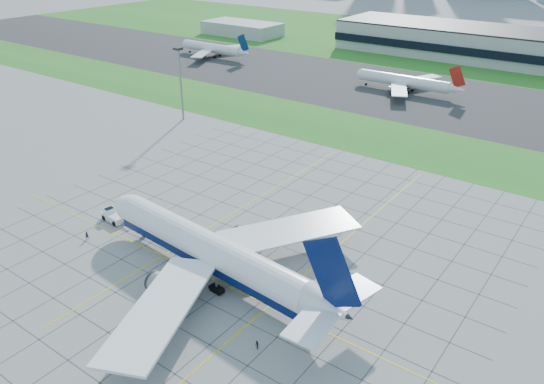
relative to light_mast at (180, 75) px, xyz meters
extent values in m
plane|color=gray|center=(70.00, -65.00, -16.18)|extent=(1400.00, 1400.00, 0.00)
cube|color=#246D1F|center=(70.00, 25.00, -16.16)|extent=(700.00, 35.00, 0.04)
cube|color=#383838|center=(70.00, 80.00, -16.15)|extent=(700.00, 75.00, 0.04)
cube|color=#246D1F|center=(70.00, 190.00, -16.16)|extent=(700.00, 145.00, 0.04)
cube|color=#474744|center=(22.00, -55.00, -16.17)|extent=(0.18, 130.00, 0.02)
cube|color=#474744|center=(30.00, -55.00, -16.17)|extent=(0.18, 130.00, 0.02)
cube|color=#474744|center=(38.00, -55.00, -16.17)|extent=(0.18, 130.00, 0.02)
cube|color=#474744|center=(46.00, -55.00, -16.17)|extent=(0.18, 130.00, 0.02)
cube|color=#474744|center=(54.00, -55.00, -16.17)|extent=(0.18, 130.00, 0.02)
cube|color=#474744|center=(62.00, -55.00, -16.17)|extent=(0.18, 130.00, 0.02)
cube|color=#474744|center=(70.00, -55.00, -16.17)|extent=(0.18, 130.00, 0.02)
cube|color=#474744|center=(78.00, -55.00, -16.17)|extent=(0.18, 130.00, 0.02)
cube|color=#474744|center=(86.00, -55.00, -16.17)|extent=(0.18, 130.00, 0.02)
cube|color=#474744|center=(94.00, -55.00, -16.17)|extent=(0.18, 130.00, 0.02)
cube|color=#474744|center=(102.00, -55.00, -16.17)|extent=(0.18, 130.00, 0.02)
cube|color=#474744|center=(110.00, -55.00, -16.17)|extent=(0.18, 130.00, 0.02)
cube|color=#474744|center=(118.00, -55.00, -16.17)|extent=(0.18, 130.00, 0.02)
cube|color=#474744|center=(70.00, -97.00, -16.17)|extent=(110.00, 0.18, 0.02)
cube|color=#474744|center=(70.00, -89.00, -16.17)|extent=(110.00, 0.18, 0.02)
cube|color=#474744|center=(70.00, -81.00, -16.17)|extent=(110.00, 0.18, 0.02)
cube|color=#474744|center=(70.00, -73.00, -16.17)|extent=(110.00, 0.18, 0.02)
cube|color=#474744|center=(70.00, -65.00, -16.17)|extent=(110.00, 0.18, 0.02)
cube|color=#474744|center=(70.00, -57.00, -16.17)|extent=(110.00, 0.18, 0.02)
cube|color=#474744|center=(70.00, -49.00, -16.17)|extent=(110.00, 0.18, 0.02)
cube|color=#474744|center=(70.00, -41.00, -16.17)|extent=(110.00, 0.18, 0.02)
cube|color=#474744|center=(70.00, -33.00, -16.17)|extent=(110.00, 0.18, 0.02)
cube|color=#474744|center=(70.00, -25.00, -16.17)|extent=(110.00, 0.18, 0.02)
cube|color=#474744|center=(70.00, -17.00, -16.17)|extent=(110.00, 0.18, 0.02)
cube|color=#474744|center=(70.00, -9.00, -16.17)|extent=(110.00, 0.18, 0.02)
cube|color=#474744|center=(70.00, -1.00, -16.17)|extent=(110.00, 0.18, 0.02)
cube|color=yellow|center=(70.00, -67.00, -16.16)|extent=(120.00, 0.25, 0.03)
cube|color=yellow|center=(60.00, -45.00, -16.16)|extent=(0.25, 100.00, 0.03)
cube|color=yellow|center=(88.00, -45.00, -16.16)|extent=(0.25, 100.00, 0.03)
cube|color=#B7B7B2|center=(-90.00, 145.00, -12.18)|extent=(50.00, 25.00, 8.00)
cylinder|color=gray|center=(0.00, 0.00, -3.68)|extent=(0.70, 0.70, 25.00)
cube|color=black|center=(0.00, 0.00, 9.02)|extent=(2.50, 2.50, 0.80)
cylinder|color=white|center=(72.49, -65.75, -10.24)|extent=(49.20, 10.47, 6.37)
cube|color=#071547|center=(72.49, -65.75, -12.25)|extent=(49.16, 10.04, 1.70)
ellipsoid|color=white|center=(48.16, -63.69, -10.24)|extent=(10.69, 7.21, 6.37)
cube|color=black|center=(45.83, -63.50, -9.71)|extent=(2.61, 3.58, 0.64)
cone|color=white|center=(100.52, -68.13, -9.92)|extent=(8.97, 6.75, 6.05)
cube|color=#071547|center=(101.05, -68.17, -2.81)|extent=(11.58, 1.51, 13.55)
cube|color=white|center=(80.27, -49.37, -11.30)|extent=(23.45, 30.43, 1.03)
cube|color=white|center=(77.41, -83.22, -11.30)|extent=(19.65, 31.17, 1.03)
cylinder|color=slate|center=(73.43, -54.65, -13.42)|extent=(7.22, 4.60, 4.03)
cylinder|color=slate|center=(71.55, -76.86, -13.42)|extent=(7.22, 4.60, 4.03)
cylinder|color=gray|center=(50.81, -63.92, -14.80)|extent=(0.41, 0.41, 2.76)
cylinder|color=black|center=(50.81, -63.92, -15.60)|extent=(1.21, 0.63, 1.17)
cylinder|color=black|center=(78.07, -62.82, -15.49)|extent=(1.48, 1.39, 1.38)
cylinder|color=black|center=(77.49, -69.59, -15.49)|extent=(1.48, 1.39, 1.38)
cube|color=white|center=(39.61, -63.11, -15.22)|extent=(6.66, 3.53, 1.50)
cube|color=white|center=(37.90, -62.96, -14.15)|extent=(2.12, 2.51, 1.18)
cube|color=black|center=(37.90, -62.96, -13.93)|extent=(1.89, 2.28, 0.75)
cube|color=gray|center=(44.20, -63.49, -15.54)|extent=(3.22, 0.46, 0.19)
cylinder|color=black|center=(37.59, -61.54, -15.59)|extent=(1.22, 0.63, 1.18)
cylinder|color=black|center=(37.36, -64.31, -15.59)|extent=(1.22, 0.63, 1.18)
cylinder|color=black|center=(41.86, -61.90, -15.59)|extent=(1.22, 0.63, 1.18)
cylinder|color=black|center=(41.62, -64.67, -15.59)|extent=(1.22, 0.63, 1.18)
imported|color=black|center=(41.52, -72.11, -15.24)|extent=(0.75, 0.82, 1.88)
imported|color=#2A241C|center=(92.91, -77.13, -15.37)|extent=(1.00, 0.97, 1.62)
cylinder|color=white|center=(-61.97, 85.12, -11.68)|extent=(38.33, 4.80, 4.80)
cube|color=#082651|center=(-40.67, 85.12, -6.68)|extent=(7.46, 0.40, 9.15)
cube|color=white|center=(-59.31, 96.12, -12.48)|extent=(13.89, 20.66, 0.40)
cube|color=white|center=(-59.31, 74.12, -12.48)|extent=(13.89, 20.66, 0.40)
cylinder|color=black|center=(-58.77, 87.32, -15.68)|extent=(1.00, 1.00, 1.00)
cylinder|color=black|center=(-58.77, 82.92, -15.68)|extent=(1.00, 1.00, 1.00)
cylinder|color=white|center=(49.28, 81.19, -11.68)|extent=(39.07, 4.80, 4.80)
cube|color=#A11A12|center=(70.99, 81.19, -6.68)|extent=(7.46, 0.40, 9.15)
cube|color=white|center=(52.00, 92.19, -12.48)|extent=(13.89, 20.66, 0.40)
cube|color=white|center=(52.00, 70.19, -12.48)|extent=(13.89, 20.66, 0.40)
cylinder|color=black|center=(52.54, 83.39, -15.68)|extent=(1.00, 1.00, 1.00)
cylinder|color=black|center=(52.54, 78.99, -15.68)|extent=(1.00, 1.00, 1.00)
camera|label=1|loc=(134.04, -129.31, 45.68)|focal=35.00mm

